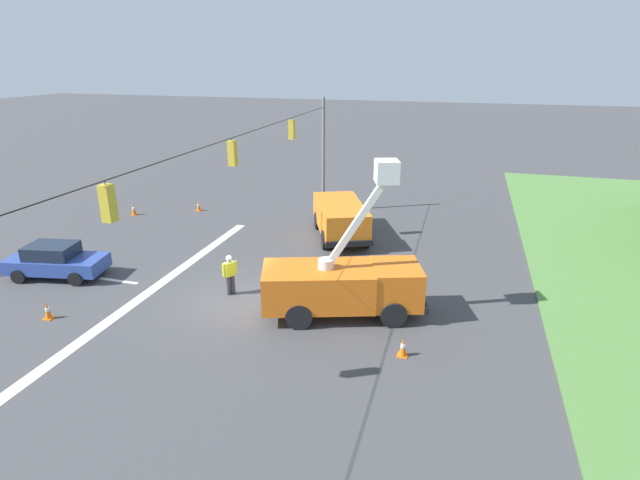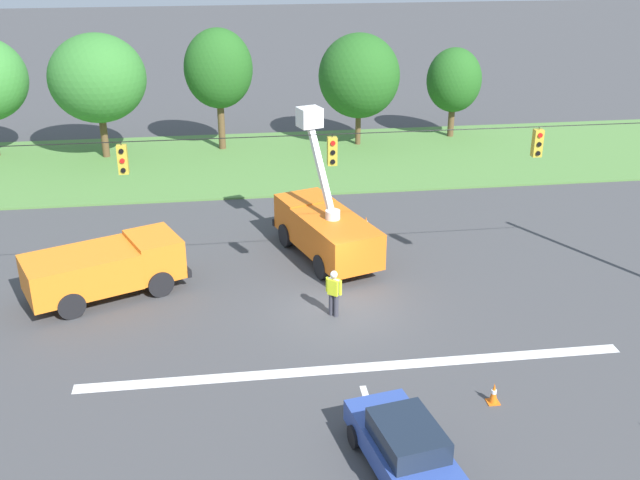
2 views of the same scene
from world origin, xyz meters
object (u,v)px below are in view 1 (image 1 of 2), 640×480
at_px(road_worker, 230,272).
at_px(traffic_cone_near_bucket, 48,311).
at_px(sedan_blue, 56,261).
at_px(traffic_cone_foreground_left, 134,209).
at_px(utility_truck_bucket_lift, 343,283).
at_px(utility_truck_support_near, 341,217).
at_px(traffic_cone_mid_right, 199,206).
at_px(traffic_cone_mid_left, 403,347).

distance_m(road_worker, traffic_cone_near_bucket, 7.04).
height_order(sedan_blue, traffic_cone_foreground_left, sedan_blue).
distance_m(utility_truck_bucket_lift, sedan_blue, 13.42).
height_order(utility_truck_support_near, traffic_cone_mid_right, utility_truck_support_near).
bearing_deg(utility_truck_bucket_lift, traffic_cone_near_bucket, -72.07).
xyz_separation_m(traffic_cone_mid_left, traffic_cone_mid_right, (-13.22, -15.01, 0.00)).
xyz_separation_m(utility_truck_support_near, traffic_cone_foreground_left, (-0.36, -13.65, -0.79)).
xyz_separation_m(traffic_cone_foreground_left, traffic_cone_mid_right, (-1.98, 3.51, -0.04)).
bearing_deg(traffic_cone_foreground_left, traffic_cone_mid_left, 58.74).
height_order(sedan_blue, traffic_cone_mid_left, sedan_blue).
relative_size(utility_truck_support_near, traffic_cone_mid_right, 9.21).
height_order(utility_truck_support_near, traffic_cone_foreground_left, utility_truck_support_near).
distance_m(utility_truck_bucket_lift, traffic_cone_near_bucket, 11.41).
relative_size(utility_truck_bucket_lift, road_worker, 3.70).
bearing_deg(traffic_cone_mid_right, utility_truck_support_near, 76.99).
bearing_deg(road_worker, sedan_blue, -86.15).
bearing_deg(road_worker, utility_truck_bucket_lift, 85.41).
relative_size(utility_truck_support_near, road_worker, 3.56).
height_order(traffic_cone_mid_right, traffic_cone_near_bucket, traffic_cone_mid_right).
height_order(utility_truck_bucket_lift, traffic_cone_near_bucket, utility_truck_bucket_lift).
distance_m(traffic_cone_foreground_left, traffic_cone_near_bucket, 13.49).
distance_m(road_worker, traffic_cone_mid_left, 8.08).
xyz_separation_m(utility_truck_support_near, road_worker, (8.23, -2.73, -0.16)).
bearing_deg(sedan_blue, traffic_cone_near_bucket, 37.94).
xyz_separation_m(utility_truck_support_near, traffic_cone_mid_left, (10.88, 4.87, -0.83)).
xyz_separation_m(utility_truck_bucket_lift, traffic_cone_near_bucket, (3.50, -10.81, -1.03)).
distance_m(utility_truck_support_near, sedan_blue, 14.21).
height_order(sedan_blue, traffic_cone_mid_right, sedan_blue).
distance_m(traffic_cone_foreground_left, traffic_cone_mid_right, 4.03).
bearing_deg(traffic_cone_mid_left, traffic_cone_foreground_left, -121.26).
distance_m(road_worker, traffic_cone_foreground_left, 13.91).
bearing_deg(utility_truck_bucket_lift, road_worker, -94.59).
bearing_deg(sedan_blue, utility_truck_support_near, 128.27).
relative_size(traffic_cone_foreground_left, traffic_cone_mid_left, 1.11).
bearing_deg(traffic_cone_mid_left, sedan_blue, -97.41).
bearing_deg(utility_truck_support_near, sedan_blue, -51.73).
xyz_separation_m(traffic_cone_foreground_left, traffic_cone_mid_left, (11.24, 18.52, -0.04)).
bearing_deg(traffic_cone_mid_right, road_worker, 35.01).
relative_size(road_worker, traffic_cone_mid_right, 2.58).
bearing_deg(road_worker, traffic_cone_foreground_left, -128.22).
bearing_deg(traffic_cone_mid_right, sedan_blue, -5.19).
distance_m(utility_truck_support_near, traffic_cone_foreground_left, 13.67).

